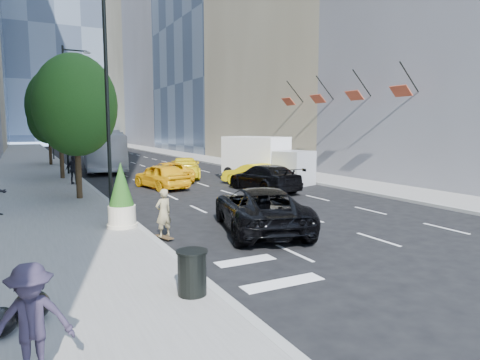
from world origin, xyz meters
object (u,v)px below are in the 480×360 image
box_truck (265,159)px  planter_shrub (121,196)px  black_sedan_mercedes (264,178)px  skateboarder (164,216)px  city_bus (103,150)px  trash_can (192,273)px  black_sedan_lincoln (260,209)px

box_truck → planter_shrub: bearing=-161.1°
black_sedan_mercedes → planter_shrub: 11.60m
skateboarder → planter_shrub: bearing=-80.0°
city_bus → trash_can: bearing=-90.1°
skateboarder → black_sedan_mercedes: (8.79, 8.17, -0.02)m
trash_can → planter_shrub: bearing=90.0°
black_sedan_lincoln → city_bus: bearing=-71.4°
box_truck → black_sedan_lincoln: bearing=-141.9°
skateboarder → planter_shrub: 2.27m
city_bus → black_sedan_mercedes: bearing=-64.4°
black_sedan_mercedes → box_truck: bearing=-124.9°
skateboarder → box_truck: box_truck is taller
black_sedan_lincoln → black_sedan_mercedes: size_ratio=1.06×
box_truck → planter_shrub: (-12.08, -9.94, -0.31)m
skateboarder → black_sedan_mercedes: 12.01m
black_sedan_lincoln → planter_shrub: bearing=-10.9°
city_bus → trash_can: city_bus is taller
skateboarder → box_truck: 16.30m
black_sedan_lincoln → trash_can: bearing=63.4°
black_sedan_mercedes → city_bus: city_bus is taller
planter_shrub → black_sedan_lincoln: bearing=-26.9°
trash_can → city_bus: bearing=83.9°
trash_can → planter_shrub: size_ratio=0.40×
skateboarder → trash_can: 5.45m
black_sedan_mercedes → city_bus: bearing=-74.0°
black_sedan_lincoln → trash_can: 6.80m
trash_can → black_sedan_mercedes: bearing=54.1°
box_truck → planter_shrub: box_truck is taller
box_truck → trash_can: size_ratio=7.30×
box_truck → trash_can: 21.11m
black_sedan_lincoln → city_bus: city_bus is taller
skateboarder → box_truck: bearing=-149.7°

